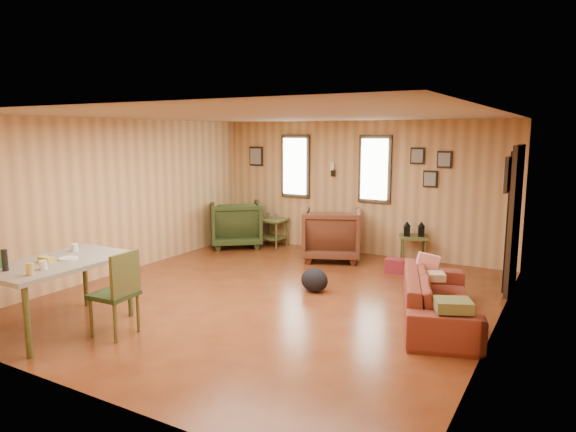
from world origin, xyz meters
name	(u,v)px	position (x,y,z in m)	size (l,w,h in m)	color
room	(294,207)	(0.17, 0.27, 1.21)	(5.54, 6.04, 2.44)	brown
sofa	(439,290)	(2.15, 0.18, 0.39)	(1.97, 0.58, 0.77)	maroon
recliner_brown	(332,231)	(-0.21, 2.29, 0.49)	(0.96, 0.90, 0.99)	#502818
recliner_green	(236,222)	(-2.27, 2.33, 0.48)	(0.94, 0.88, 0.97)	#293819
end_table	(272,227)	(-1.67, 2.70, 0.37)	(0.53, 0.49, 0.65)	#535A28
side_table	(414,235)	(1.11, 2.72, 0.49)	(0.58, 0.58, 0.72)	#535A28
cooler	(395,266)	(1.03, 2.01, 0.11)	(0.33, 0.25, 0.22)	maroon
backpack	(314,280)	(0.38, 0.48, 0.17)	(0.47, 0.41, 0.34)	black
sofa_pillows	(440,286)	(2.19, -0.01, 0.49)	(0.96, 1.50, 0.32)	brown
dining_table	(57,267)	(-1.50, -2.14, 0.71)	(0.94, 1.55, 1.01)	gray
dining_chair	(118,289)	(-0.75, -1.95, 0.53)	(0.45, 0.45, 0.94)	#293819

